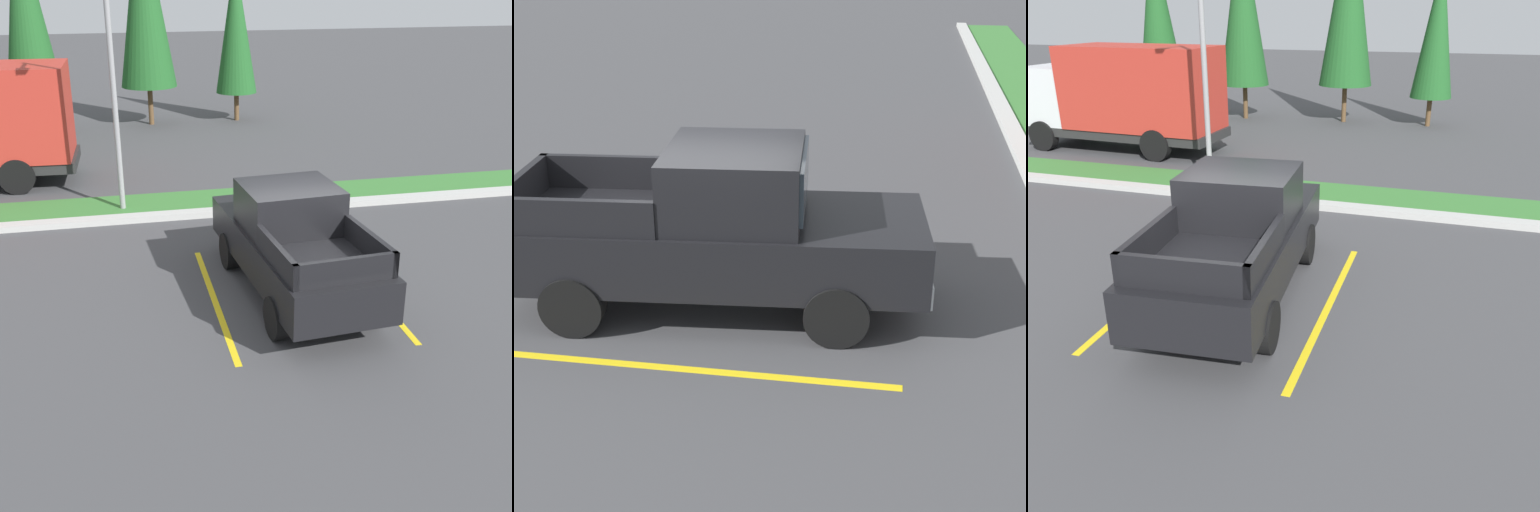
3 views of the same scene
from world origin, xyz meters
TOP-DOWN VIEW (x-y plane):
  - ground_plane at (0.00, 0.00)m, footprint 120.00×120.00m
  - parking_line_near at (-1.56, 0.20)m, footprint 0.12×4.80m
  - parking_line_far at (1.54, 0.20)m, footprint 0.12×4.80m
  - curb_strip at (0.00, 5.00)m, footprint 56.00×0.40m
  - grass_median at (0.00, 6.10)m, footprint 56.00×1.80m
  - pickup_truck_main at (-0.02, 0.25)m, footprint 2.32×5.36m
  - street_light at (-3.06, 5.74)m, footprint 0.24×1.49m
  - cypress_tree_left_inner at (-5.83, 15.99)m, footprint 2.08×2.08m
  - cypress_tree_right_inner at (2.04, 16.51)m, footprint 1.66×1.66m

SIDE VIEW (x-z plane):
  - ground_plane at x=0.00m, z-range 0.00..0.00m
  - parking_line_near at x=-1.56m, z-range 0.00..0.01m
  - parking_line_far at x=1.54m, z-range 0.00..0.01m
  - grass_median at x=0.00m, z-range 0.00..0.06m
  - curb_strip at x=0.00m, z-range 0.00..0.15m
  - pickup_truck_main at x=-0.02m, z-range -0.01..2.09m
  - cypress_tree_right_inner at x=2.04m, z-range 0.57..6.96m
  - street_light at x=-3.06m, z-range 0.54..6.99m
  - cypress_tree_left_inner at x=-5.83m, z-range 0.71..8.71m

